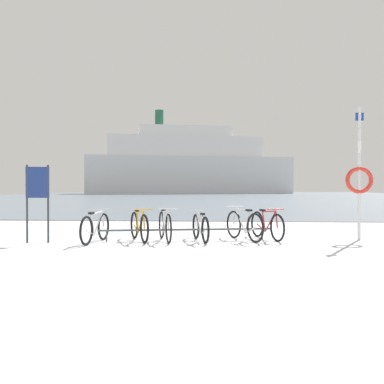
% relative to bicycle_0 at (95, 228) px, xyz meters
% --- Properties ---
extents(ground, '(80.00, 132.00, 0.08)m').
position_rel_bicycle_0_xyz_m(ground, '(2.43, 50.49, -0.40)').
color(ground, silver).
extents(bike_rack, '(4.31, 0.85, 0.31)m').
position_rel_bicycle_0_xyz_m(bike_rack, '(2.16, 0.53, -0.09)').
color(bike_rack, '#4C5156').
rests_on(bike_rack, ground).
extents(bicycle_0, '(0.46, 1.73, 0.81)m').
position_rel_bicycle_0_xyz_m(bicycle_0, '(0.00, 0.00, 0.00)').
color(bicycle_0, black).
rests_on(bicycle_0, ground).
extents(bicycle_1, '(0.79, 1.56, 0.82)m').
position_rel_bicycle_0_xyz_m(bicycle_1, '(0.99, 0.42, 0.01)').
color(bicycle_1, black).
rests_on(bicycle_1, ground).
extents(bicycle_2, '(0.64, 1.69, 0.84)m').
position_rel_bicycle_0_xyz_m(bicycle_2, '(1.64, 0.45, 0.02)').
color(bicycle_2, black).
rests_on(bicycle_2, ground).
extents(bicycle_3, '(0.60, 1.58, 0.76)m').
position_rel_bicycle_0_xyz_m(bicycle_3, '(2.53, 0.48, -0.02)').
color(bicycle_3, black).
rests_on(bicycle_3, ground).
extents(bicycle_4, '(0.87, 1.58, 0.85)m').
position_rel_bicycle_0_xyz_m(bicycle_4, '(3.62, 0.69, 0.02)').
color(bicycle_4, black).
rests_on(bicycle_4, ground).
extents(bicycle_5, '(0.74, 1.67, 0.81)m').
position_rel_bicycle_0_xyz_m(bicycle_5, '(4.23, 0.97, 0.00)').
color(bicycle_5, black).
rests_on(bicycle_5, ground).
extents(info_sign, '(0.55, 0.13, 1.89)m').
position_rel_bicycle_0_xyz_m(info_sign, '(-1.39, -0.11, 0.91)').
color(info_sign, '#33383D').
rests_on(info_sign, ground).
extents(rescue_post, '(0.69, 0.11, 3.40)m').
position_rel_bicycle_0_xyz_m(rescue_post, '(6.56, 0.99, 1.26)').
color(rescue_post, silver).
rests_on(rescue_post, ground).
extents(ferry_ship, '(45.82, 20.55, 18.29)m').
position_rel_bicycle_0_xyz_m(ferry_ship, '(-4.21, 82.11, 5.77)').
color(ferry_ship, silver).
rests_on(ferry_ship, ground).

